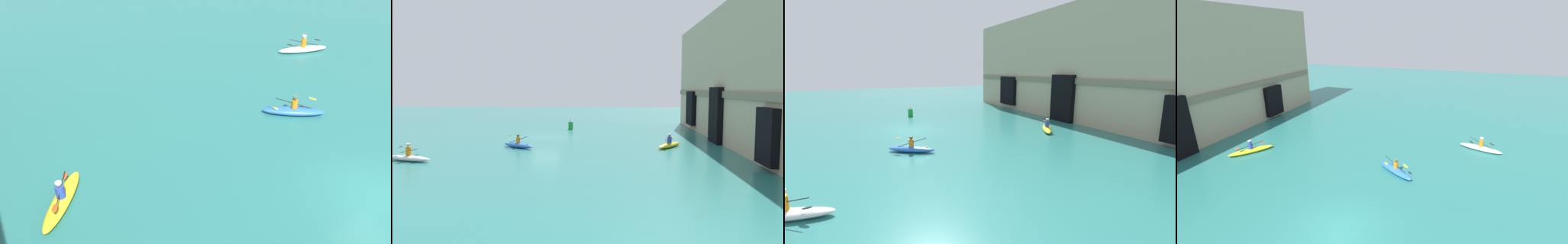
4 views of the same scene
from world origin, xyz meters
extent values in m
plane|color=#28706B|center=(0.00, 0.00, 0.00)|extent=(120.00, 120.00, 0.00)
cube|color=black|center=(14.21, 15.71, 2.02)|extent=(2.45, 0.70, 3.36)
ellipsoid|color=yellow|center=(5.73, 11.20, 0.19)|extent=(3.32, 2.58, 0.37)
cylinder|color=#2D47B7|center=(5.73, 11.20, 0.63)|extent=(0.36, 0.36, 0.52)
sphere|color=#9E704C|center=(5.73, 11.20, 0.99)|extent=(0.21, 0.21, 0.21)
cylinder|color=silver|center=(5.73, 11.20, 1.08)|extent=(0.26, 0.26, 0.06)
cylinder|color=black|center=(5.73, 11.20, 0.66)|extent=(2.09, 0.96, 0.18)
ellipsoid|color=#D84C19|center=(4.80, 11.61, 0.72)|extent=(0.48, 0.34, 0.08)
ellipsoid|color=#D84C19|center=(6.66, 10.78, 0.59)|extent=(0.48, 0.34, 0.08)
ellipsoid|color=white|center=(12.83, -6.93, 0.19)|extent=(1.63, 3.53, 0.37)
cylinder|color=orange|center=(12.83, -6.93, 0.65)|extent=(0.34, 0.34, 0.56)
sphere|color=beige|center=(12.83, -6.93, 1.05)|extent=(0.23, 0.23, 0.23)
cylinder|color=silver|center=(12.83, -6.93, 1.14)|extent=(0.29, 0.29, 0.06)
cylinder|color=black|center=(12.83, -6.93, 0.68)|extent=(1.02, 1.79, 0.46)
ellipsoid|color=black|center=(12.39, -7.71, 0.87)|extent=(0.37, 0.47, 0.14)
ellipsoid|color=black|center=(13.27, -6.15, 0.49)|extent=(0.37, 0.47, 0.14)
ellipsoid|color=blue|center=(6.70, -1.10, 0.20)|extent=(2.35, 3.06, 0.40)
cylinder|color=orange|center=(6.70, -1.10, 0.63)|extent=(0.32, 0.32, 0.46)
sphere|color=brown|center=(6.70, -1.10, 0.96)|extent=(0.21, 0.21, 0.21)
cylinder|color=#4C6B4C|center=(6.70, -1.10, 1.05)|extent=(0.26, 0.26, 0.06)
cylinder|color=black|center=(6.70, -1.10, 0.65)|extent=(1.01, 1.82, 0.69)
ellipsoid|color=yellow|center=(6.27, -1.89, 0.94)|extent=(0.37, 0.47, 0.18)
ellipsoid|color=yellow|center=(7.13, -0.31, 0.36)|extent=(0.37, 0.47, 0.18)
camera|label=1|loc=(-7.89, 12.67, 11.91)|focal=40.00mm
camera|label=2|loc=(36.92, 6.71, 4.83)|focal=35.00mm
camera|label=3|loc=(23.81, -4.28, 5.41)|focal=24.00mm
camera|label=4|loc=(-9.43, -5.23, 9.75)|focal=24.00mm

